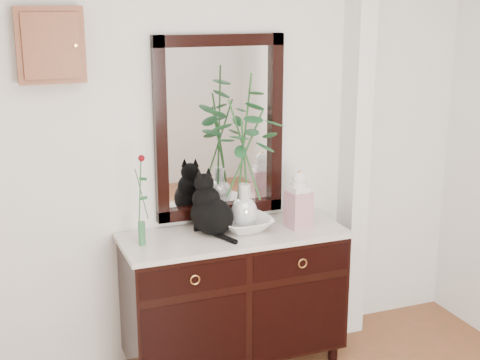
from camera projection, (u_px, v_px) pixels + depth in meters
name	position (u px, v px, depth m)	size (l,w,h in m)	color
wall_back	(203.00, 143.00, 4.00)	(3.60, 0.04, 2.70)	silver
pilaster	(356.00, 134.00, 4.27)	(0.12, 0.20, 2.70)	silver
sideboard	(234.00, 292.00, 4.03)	(1.33, 0.52, 0.82)	black
wall_mirror	(220.00, 128.00, 4.00)	(0.80, 0.06, 1.10)	black
key_cabinet	(50.00, 45.00, 3.51)	(0.35, 0.10, 0.40)	brown
cat	(212.00, 204.00, 3.89)	(0.25, 0.31, 0.36)	black
lotus_bowl	(244.00, 224.00, 3.98)	(0.33, 0.33, 0.08)	white
vase_branches	(244.00, 151.00, 3.86)	(0.44, 0.44, 0.93)	silver
bud_vase_rose	(140.00, 200.00, 3.68)	(0.06, 0.06, 0.53)	#316D3E
ginger_jar	(299.00, 199.00, 4.00)	(0.13, 0.13, 0.36)	silver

